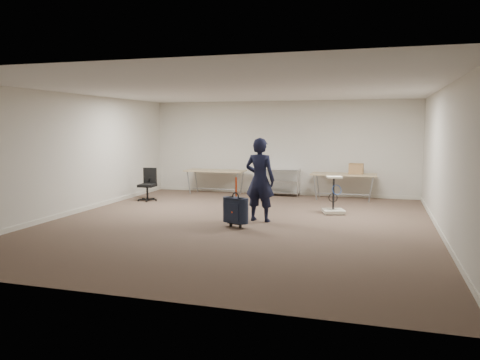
% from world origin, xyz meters
% --- Properties ---
extents(ground, '(9.00, 9.00, 0.00)m').
position_xyz_m(ground, '(0.00, 0.00, 0.00)').
color(ground, '#49362C').
rests_on(ground, ground).
extents(room_shell, '(8.00, 9.00, 9.00)m').
position_xyz_m(room_shell, '(0.00, 1.38, 0.05)').
color(room_shell, beige).
rests_on(room_shell, ground).
extents(folding_table_left, '(1.80, 0.75, 0.73)m').
position_xyz_m(folding_table_left, '(-1.90, 3.95, 0.68)').
color(folding_table_left, '#9F8861').
rests_on(folding_table_left, ground).
extents(folding_table_right, '(1.80, 0.75, 0.73)m').
position_xyz_m(folding_table_right, '(1.90, 3.95, 0.68)').
color(folding_table_right, '#9F8861').
rests_on(folding_table_right, ground).
extents(wire_shelf, '(1.22, 0.47, 0.80)m').
position_xyz_m(wire_shelf, '(0.00, 4.20, 0.44)').
color(wire_shelf, silver).
rests_on(wire_shelf, ground).
extents(person, '(0.71, 0.52, 1.81)m').
position_xyz_m(person, '(0.39, 0.37, 0.90)').
color(person, black).
rests_on(person, ground).
extents(suitcase, '(0.42, 0.32, 1.03)m').
position_xyz_m(suitcase, '(0.07, -0.38, 0.35)').
color(suitcase, '#151B30').
rests_on(suitcase, ground).
extents(office_chair, '(0.55, 0.55, 0.90)m').
position_xyz_m(office_chair, '(-3.27, 2.22, 0.27)').
color(office_chair, black).
rests_on(office_chair, ground).
extents(equipment_cart, '(0.60, 0.60, 0.88)m').
position_xyz_m(equipment_cart, '(1.84, 1.72, 0.23)').
color(equipment_cart, silver).
rests_on(equipment_cart, ground).
extents(cardboard_box, '(0.40, 0.31, 0.29)m').
position_xyz_m(cardboard_box, '(2.23, 4.04, 0.87)').
color(cardboard_box, '#966545').
rests_on(cardboard_box, folding_table_right).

